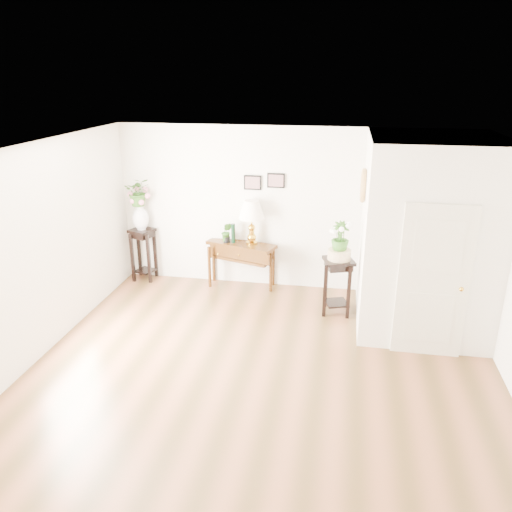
% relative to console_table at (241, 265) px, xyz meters
% --- Properties ---
extents(floor, '(6.00, 5.50, 0.02)m').
position_rel_console_table_xyz_m(floor, '(0.83, -2.57, -0.41)').
color(floor, brown).
rests_on(floor, ground).
extents(ceiling, '(6.00, 5.50, 0.02)m').
position_rel_console_table_xyz_m(ceiling, '(0.83, -2.57, 2.39)').
color(ceiling, white).
rests_on(ceiling, ground).
extents(wall_back, '(6.00, 0.02, 2.80)m').
position_rel_console_table_xyz_m(wall_back, '(0.83, 0.18, 0.99)').
color(wall_back, silver).
rests_on(wall_back, ground).
extents(wall_front, '(6.00, 0.02, 2.80)m').
position_rel_console_table_xyz_m(wall_front, '(0.83, -5.32, 0.99)').
color(wall_front, silver).
rests_on(wall_front, ground).
extents(wall_left, '(0.02, 5.50, 2.80)m').
position_rel_console_table_xyz_m(wall_left, '(-2.17, -2.57, 0.99)').
color(wall_left, silver).
rests_on(wall_left, ground).
extents(partition, '(1.80, 1.95, 2.80)m').
position_rel_console_table_xyz_m(partition, '(2.93, -0.79, 0.99)').
color(partition, silver).
rests_on(partition, floor).
extents(door, '(0.90, 0.05, 2.10)m').
position_rel_console_table_xyz_m(door, '(2.93, -1.79, 0.64)').
color(door, beige).
rests_on(door, floor).
extents(art_print_left, '(0.30, 0.02, 0.25)m').
position_rel_console_table_xyz_m(art_print_left, '(0.18, 0.16, 1.44)').
color(art_print_left, black).
rests_on(art_print_left, wall_back).
extents(art_print_right, '(0.30, 0.02, 0.25)m').
position_rel_console_table_xyz_m(art_print_right, '(0.58, 0.16, 1.49)').
color(art_print_right, black).
rests_on(art_print_right, wall_back).
extents(wall_ornament, '(0.07, 0.51, 0.51)m').
position_rel_console_table_xyz_m(wall_ornament, '(1.99, -0.67, 1.64)').
color(wall_ornament, '#AB8548').
rests_on(wall_ornament, partition).
extents(console_table, '(1.28, 0.75, 0.81)m').
position_rel_console_table_xyz_m(console_table, '(0.00, 0.00, 0.00)').
color(console_table, black).
rests_on(console_table, floor).
extents(table_lamp, '(0.50, 0.50, 0.78)m').
position_rel_console_table_xyz_m(table_lamp, '(0.19, 0.00, 0.76)').
color(table_lamp, '#B8891F').
rests_on(table_lamp, console_table).
extents(green_vase, '(0.09, 0.09, 0.34)m').
position_rel_console_table_xyz_m(green_vase, '(-0.14, 0.00, 0.58)').
color(green_vase, black).
rests_on(green_vase, console_table).
extents(potted_plant, '(0.19, 0.15, 0.34)m').
position_rel_console_table_xyz_m(potted_plant, '(-0.26, 0.00, 0.58)').
color(potted_plant, '#295819').
rests_on(potted_plant, console_table).
extents(plant_stand_a, '(0.48, 0.48, 0.96)m').
position_rel_console_table_xyz_m(plant_stand_a, '(-1.82, 0.00, 0.07)').
color(plant_stand_a, black).
rests_on(plant_stand_a, floor).
extents(porcelain_vase, '(0.37, 0.37, 0.49)m').
position_rel_console_table_xyz_m(porcelain_vase, '(-1.82, 0.00, 0.78)').
color(porcelain_vase, silver).
rests_on(porcelain_vase, plant_stand_a).
extents(lily_arrangement, '(0.55, 0.52, 0.50)m').
position_rel_console_table_xyz_m(lily_arrangement, '(-1.82, 0.00, 1.21)').
color(lily_arrangement, '#295819').
rests_on(lily_arrangement, porcelain_vase).
extents(plant_stand_b, '(0.54, 0.54, 0.90)m').
position_rel_console_table_xyz_m(plant_stand_b, '(1.70, -0.75, 0.05)').
color(plant_stand_b, black).
rests_on(plant_stand_b, floor).
extents(ceramic_bowl, '(0.36, 0.36, 0.16)m').
position_rel_console_table_xyz_m(ceramic_bowl, '(1.70, -0.75, 0.58)').
color(ceramic_bowl, beige).
rests_on(ceramic_bowl, plant_stand_b).
extents(narcissus, '(0.30, 0.30, 0.48)m').
position_rel_console_table_xyz_m(narcissus, '(1.70, -0.75, 0.85)').
color(narcissus, '#295819').
rests_on(narcissus, ceramic_bowl).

